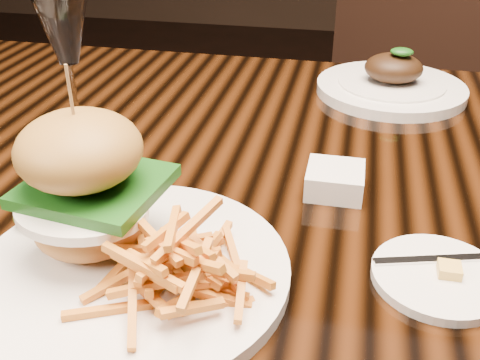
% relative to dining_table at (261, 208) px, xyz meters
% --- Properties ---
extents(dining_table, '(1.60, 0.90, 0.75)m').
position_rel_dining_table_xyz_m(dining_table, '(0.00, 0.00, 0.00)').
color(dining_table, black).
rests_on(dining_table, ground).
extents(burger_plate, '(0.31, 0.31, 0.21)m').
position_rel_dining_table_xyz_m(burger_plate, '(-0.09, -0.26, 0.13)').
color(burger_plate, white).
rests_on(burger_plate, dining_table).
extents(side_saucer, '(0.13, 0.13, 0.02)m').
position_rel_dining_table_xyz_m(side_saucer, '(0.21, -0.21, 0.08)').
color(side_saucer, white).
rests_on(side_saucer, dining_table).
extents(ramekin, '(0.08, 0.08, 0.03)m').
position_rel_dining_table_xyz_m(ramekin, '(0.10, -0.06, 0.09)').
color(ramekin, white).
rests_on(ramekin, dining_table).
extents(wine_glass, '(0.08, 0.08, 0.20)m').
position_rel_dining_table_xyz_m(wine_glass, '(-0.28, 0.03, 0.23)').
color(wine_glass, white).
rests_on(wine_glass, dining_table).
extents(far_dish, '(0.26, 0.26, 0.09)m').
position_rel_dining_table_xyz_m(far_dish, '(0.18, 0.30, 0.09)').
color(far_dish, white).
rests_on(far_dish, dining_table).
extents(chair_far, '(0.58, 0.59, 0.95)m').
position_rel_dining_table_xyz_m(chair_far, '(0.22, 0.89, -0.13)').
color(chair_far, black).
rests_on(chair_far, ground).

